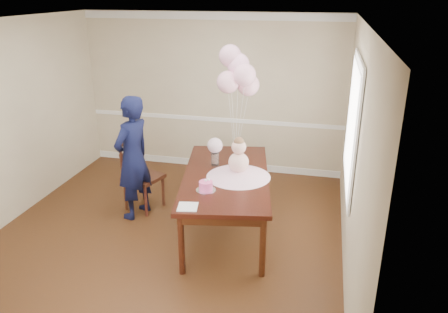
% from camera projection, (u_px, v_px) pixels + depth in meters
% --- Properties ---
extents(floor, '(4.50, 5.00, 0.00)m').
position_uv_depth(floor, '(165.00, 237.00, 5.71)').
color(floor, '#361D0D').
rests_on(floor, ground).
extents(ceiling, '(4.50, 5.00, 0.02)m').
position_uv_depth(ceiling, '(153.00, 22.00, 4.73)').
color(ceiling, white).
rests_on(ceiling, wall_back).
extents(wall_back, '(4.50, 0.02, 2.70)m').
position_uv_depth(wall_back, '(213.00, 94.00, 7.49)').
color(wall_back, '#BCAC8A').
rests_on(wall_back, floor).
extents(wall_front, '(4.50, 0.02, 2.70)m').
position_uv_depth(wall_front, '(26.00, 257.00, 2.95)').
color(wall_front, '#BCAC8A').
rests_on(wall_front, floor).
extents(wall_right, '(0.02, 5.00, 2.70)m').
position_uv_depth(wall_right, '(355.00, 155.00, 4.74)').
color(wall_right, '#BCAC8A').
rests_on(wall_right, floor).
extents(chair_rail_trim, '(4.50, 0.02, 0.07)m').
position_uv_depth(chair_rail_trim, '(213.00, 119.00, 7.64)').
color(chair_rail_trim, white).
rests_on(chair_rail_trim, wall_back).
extents(crown_molding, '(4.50, 0.02, 0.12)m').
position_uv_depth(crown_molding, '(212.00, 16.00, 7.02)').
color(crown_molding, white).
rests_on(crown_molding, wall_back).
extents(baseboard_trim, '(4.50, 0.02, 0.12)m').
position_uv_depth(baseboard_trim, '(213.00, 164.00, 7.95)').
color(baseboard_trim, white).
rests_on(baseboard_trim, floor).
extents(window_frame, '(0.02, 1.66, 1.56)m').
position_uv_depth(window_frame, '(353.00, 124.00, 5.13)').
color(window_frame, white).
rests_on(window_frame, wall_right).
extents(window_blinds, '(0.01, 1.50, 1.40)m').
position_uv_depth(window_blinds, '(351.00, 124.00, 5.13)').
color(window_blinds, white).
rests_on(window_blinds, wall_right).
extents(dining_table_top, '(1.45, 2.31, 0.05)m').
position_uv_depth(dining_table_top, '(226.00, 176.00, 5.62)').
color(dining_table_top, black).
rests_on(dining_table_top, table_leg_fl).
extents(table_apron, '(1.32, 2.19, 0.11)m').
position_uv_depth(table_apron, '(226.00, 182.00, 5.65)').
color(table_apron, black).
rests_on(table_apron, table_leg_fl).
extents(table_leg_fl, '(0.09, 0.09, 0.75)m').
position_uv_depth(table_leg_fl, '(181.00, 245.00, 4.86)').
color(table_leg_fl, black).
rests_on(table_leg_fl, floor).
extents(table_leg_fr, '(0.09, 0.09, 0.75)m').
position_uv_depth(table_leg_fr, '(263.00, 247.00, 4.82)').
color(table_leg_fr, black).
rests_on(table_leg_fr, floor).
extents(table_leg_bl, '(0.09, 0.09, 0.75)m').
position_uv_depth(table_leg_bl, '(199.00, 174.00, 6.71)').
color(table_leg_bl, black).
rests_on(table_leg_bl, floor).
extents(table_leg_br, '(0.09, 0.09, 0.75)m').
position_uv_depth(table_leg_br, '(258.00, 175.00, 6.66)').
color(table_leg_br, black).
rests_on(table_leg_br, floor).
extents(baby_skirt, '(0.95, 0.95, 0.11)m').
position_uv_depth(baby_skirt, '(238.00, 173.00, 5.53)').
color(baby_skirt, '#FFBBD7').
rests_on(baby_skirt, dining_table_top).
extents(baby_torso, '(0.26, 0.26, 0.26)m').
position_uv_depth(baby_torso, '(239.00, 162.00, 5.48)').
color(baby_torso, pink).
rests_on(baby_torso, baby_skirt).
extents(baby_head, '(0.18, 0.18, 0.18)m').
position_uv_depth(baby_head, '(239.00, 147.00, 5.41)').
color(baby_head, beige).
rests_on(baby_head, baby_torso).
extents(baby_hair, '(0.13, 0.13, 0.13)m').
position_uv_depth(baby_hair, '(239.00, 142.00, 5.38)').
color(baby_hair, brown).
rests_on(baby_hair, baby_head).
extents(cake_platter, '(0.28, 0.28, 0.01)m').
position_uv_depth(cake_platter, '(206.00, 190.00, 5.16)').
color(cake_platter, silver).
rests_on(cake_platter, dining_table_top).
extents(birthday_cake, '(0.19, 0.19, 0.11)m').
position_uv_depth(birthday_cake, '(206.00, 186.00, 5.14)').
color(birthday_cake, '#FF50A5').
rests_on(birthday_cake, cake_platter).
extents(cake_flower_a, '(0.03, 0.03, 0.03)m').
position_uv_depth(cake_flower_a, '(206.00, 180.00, 5.12)').
color(cake_flower_a, white).
rests_on(cake_flower_a, birthday_cake).
extents(cake_flower_b, '(0.03, 0.03, 0.03)m').
position_uv_depth(cake_flower_b, '(209.00, 180.00, 5.14)').
color(cake_flower_b, white).
rests_on(cake_flower_b, birthday_cake).
extents(rose_vase_near, '(0.13, 0.13, 0.17)m').
position_uv_depth(rose_vase_near, '(215.00, 159.00, 5.88)').
color(rose_vase_near, white).
rests_on(rose_vase_near, dining_table_top).
extents(roses_near, '(0.20, 0.20, 0.20)m').
position_uv_depth(roses_near, '(215.00, 145.00, 5.81)').
color(roses_near, beige).
rests_on(roses_near, rose_vase_near).
extents(napkin, '(0.25, 0.25, 0.01)m').
position_uv_depth(napkin, '(188.00, 207.00, 4.77)').
color(napkin, white).
rests_on(napkin, dining_table_top).
extents(balloon_weight, '(0.05, 0.05, 0.02)m').
position_uv_depth(balloon_weight, '(235.00, 157.00, 6.15)').
color(balloon_weight, '#B4B5B9').
rests_on(balloon_weight, dining_table_top).
extents(balloon_a, '(0.30, 0.30, 0.30)m').
position_uv_depth(balloon_a, '(228.00, 82.00, 5.77)').
color(balloon_a, '#FFB4C9').
rests_on(balloon_a, balloon_ribbon_a).
extents(balloon_b, '(0.30, 0.30, 0.30)m').
position_uv_depth(balloon_b, '(244.00, 75.00, 5.67)').
color(balloon_b, '#FFB4CE').
rests_on(balloon_b, balloon_ribbon_b).
extents(balloon_c, '(0.30, 0.30, 0.30)m').
position_uv_depth(balloon_c, '(238.00, 64.00, 5.79)').
color(balloon_c, '#FFB4D9').
rests_on(balloon_c, balloon_ribbon_c).
extents(balloon_d, '(0.30, 0.30, 0.30)m').
position_uv_depth(balloon_d, '(230.00, 56.00, 5.77)').
color(balloon_d, '#E3A1B9').
rests_on(balloon_d, balloon_ribbon_d).
extents(balloon_e, '(0.30, 0.30, 0.30)m').
position_uv_depth(balloon_e, '(248.00, 85.00, 5.86)').
color(balloon_e, '#FFB4C8').
rests_on(balloon_e, balloon_ribbon_e).
extents(balloon_ribbon_a, '(0.10, 0.02, 0.90)m').
position_uv_depth(balloon_ribbon_a, '(232.00, 127.00, 5.99)').
color(balloon_ribbon_a, silver).
rests_on(balloon_ribbon_a, balloon_weight).
extents(balloon_ribbon_b, '(0.12, 0.04, 1.01)m').
position_uv_depth(balloon_ribbon_b, '(240.00, 123.00, 5.94)').
color(balloon_ribbon_b, silver).
rests_on(balloon_ribbon_b, balloon_weight).
extents(balloon_ribbon_c, '(0.01, 0.10, 1.12)m').
position_uv_depth(balloon_ribbon_c, '(237.00, 118.00, 6.00)').
color(balloon_ribbon_c, white).
rests_on(balloon_ribbon_c, balloon_weight).
extents(balloon_ribbon_d, '(0.11, 0.09, 1.22)m').
position_uv_depth(balloon_ribbon_d, '(233.00, 114.00, 5.99)').
color(balloon_ribbon_d, white).
rests_on(balloon_ribbon_d, balloon_weight).
extents(balloon_ribbon_e, '(0.14, 0.10, 0.84)m').
position_uv_depth(balloon_ribbon_e, '(242.00, 128.00, 6.03)').
color(balloon_ribbon_e, white).
rests_on(balloon_ribbon_e, balloon_weight).
extents(dining_chair_seat, '(0.60, 0.60, 0.05)m').
position_uv_depth(dining_chair_seat, '(143.00, 177.00, 6.32)').
color(dining_chair_seat, '#34170E').
rests_on(dining_chair_seat, chair_leg_fl).
extents(chair_leg_fl, '(0.05, 0.05, 0.46)m').
position_uv_depth(chair_leg_fl, '(126.00, 195.00, 6.36)').
color(chair_leg_fl, '#381A0F').
rests_on(chair_leg_fl, floor).
extents(chair_leg_fr, '(0.05, 0.05, 0.46)m').
position_uv_depth(chair_leg_fr, '(146.00, 201.00, 6.17)').
color(chair_leg_fr, '#3B1610').
rests_on(chair_leg_fr, floor).
extents(chair_leg_bl, '(0.05, 0.05, 0.46)m').
position_uv_depth(chair_leg_bl, '(143.00, 185.00, 6.66)').
color(chair_leg_bl, '#3A1E0F').
rests_on(chair_leg_bl, floor).
extents(chair_leg_br, '(0.05, 0.05, 0.46)m').
position_uv_depth(chair_leg_br, '(163.00, 191.00, 6.47)').
color(chair_leg_br, '#37180F').
rests_on(chair_leg_br, floor).
extents(chair_back_post_l, '(0.05, 0.05, 0.60)m').
position_uv_depth(chair_back_post_l, '(121.00, 159.00, 6.16)').
color(chair_back_post_l, '#3B1810').
rests_on(chair_back_post_l, dining_chair_seat).
extents(chair_back_post_r, '(0.05, 0.05, 0.60)m').
position_uv_depth(chair_back_post_r, '(140.00, 151.00, 6.47)').
color(chair_back_post_r, '#3C1710').
rests_on(chair_back_post_r, dining_chair_seat).
extents(chair_slat_low, '(0.17, 0.42, 0.05)m').
position_uv_depth(chair_slat_low, '(131.00, 163.00, 6.36)').
color(chair_slat_low, '#3D2010').
rests_on(chair_slat_low, dining_chair_seat).
extents(chair_slat_mid, '(0.17, 0.42, 0.05)m').
position_uv_depth(chair_slat_mid, '(130.00, 152.00, 6.30)').
color(chair_slat_mid, '#3A190F').
rests_on(chair_slat_mid, dining_chair_seat).
extents(chair_slat_top, '(0.17, 0.42, 0.05)m').
position_uv_depth(chair_slat_top, '(130.00, 141.00, 6.24)').
color(chair_slat_top, '#361B0E').
rests_on(chair_slat_top, dining_chair_seat).
extents(woman, '(0.59, 0.73, 1.74)m').
position_uv_depth(woman, '(133.00, 158.00, 5.98)').
color(woman, black).
rests_on(woman, floor).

